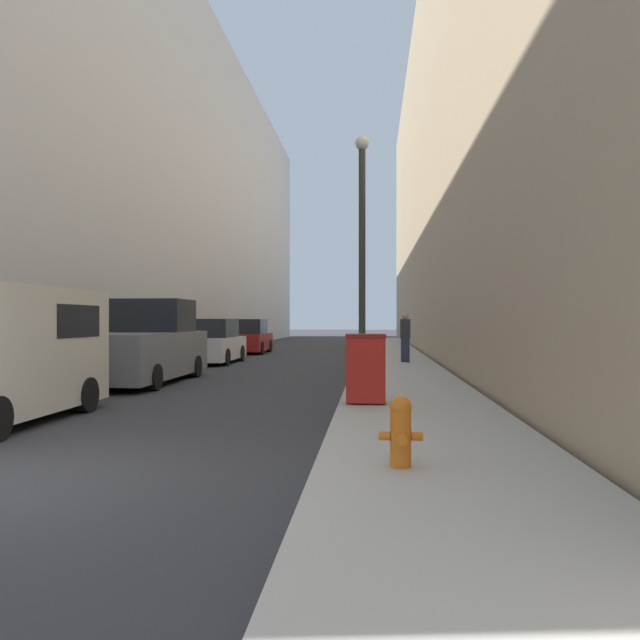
% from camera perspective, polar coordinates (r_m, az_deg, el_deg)
% --- Properties ---
extents(sidewalk_right, '(2.87, 60.00, 0.16)m').
position_cam_1_polar(sidewalk_right, '(24.00, 6.78, -3.82)').
color(sidewalk_right, '#B7B2A8').
rests_on(sidewalk_right, ground).
extents(building_left_glass, '(12.00, 60.00, 17.78)m').
position_cam_1_polar(building_left_glass, '(35.72, -19.27, 11.65)').
color(building_left_glass, '#BCBCC1').
rests_on(building_left_glass, ground).
extents(building_right_stone, '(12.00, 60.00, 18.88)m').
position_cam_1_polar(building_right_stone, '(33.90, 19.48, 13.24)').
color(building_right_stone, tan).
rests_on(building_right_stone, ground).
extents(fire_hydrant, '(0.46, 0.35, 0.73)m').
position_cam_1_polar(fire_hydrant, '(6.63, 7.39, -9.92)').
color(fire_hydrant, orange).
rests_on(fire_hydrant, sidewalk_right).
extents(trash_bin, '(0.73, 0.57, 1.27)m').
position_cam_1_polar(trash_bin, '(11.45, 4.22, -4.38)').
color(trash_bin, red).
rests_on(trash_bin, sidewalk_right).
extents(lamppost, '(0.36, 0.36, 6.24)m').
position_cam_1_polar(lamppost, '(16.10, 3.87, 6.10)').
color(lamppost, '#2D332D').
rests_on(lamppost, sidewalk_right).
extents(pickup_truck, '(2.24, 5.59, 2.26)m').
position_cam_1_polar(pickup_truck, '(17.49, -15.91, -2.42)').
color(pickup_truck, slate).
rests_on(pickup_truck, ground).
extents(parked_sedan_near, '(1.84, 4.29, 1.72)m').
position_cam_1_polar(parked_sedan_near, '(24.50, -9.76, -2.10)').
color(parked_sedan_near, silver).
rests_on(parked_sedan_near, ground).
extents(parked_sedan_far, '(1.95, 4.11, 1.72)m').
position_cam_1_polar(parked_sedan_far, '(31.58, -6.59, -1.63)').
color(parked_sedan_far, maroon).
rests_on(parked_sedan_far, ground).
extents(pedestrian_on_sidewalk, '(0.36, 0.23, 1.79)m').
position_cam_1_polar(pedestrian_on_sidewalk, '(22.75, 7.80, -1.57)').
color(pedestrian_on_sidewalk, '#2D3347').
rests_on(pedestrian_on_sidewalk, sidewalk_right).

